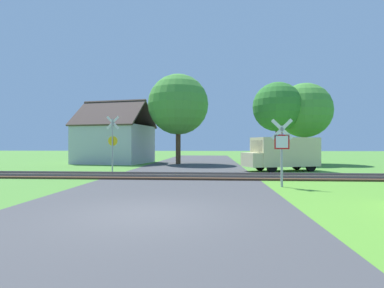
{
  "coord_description": "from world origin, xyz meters",
  "views": [
    {
      "loc": [
        1.7,
        -7.43,
        1.75
      ],
      "look_at": [
        0.5,
        9.58,
        1.8
      ],
      "focal_mm": 28.0,
      "sensor_mm": 36.0,
      "label": 1
    }
  ],
  "objects_px": {
    "house": "(115,142)",
    "mail_truck": "(283,153)",
    "tree_far": "(304,111)",
    "tree_right": "(277,107)",
    "stop_sign_near": "(282,147)",
    "crossing_sign_far": "(113,140)",
    "tree_center": "(178,105)"
  },
  "relations": [
    {
      "from": "house",
      "to": "tree_far",
      "type": "distance_m",
      "value": 18.19
    },
    {
      "from": "house",
      "to": "tree_right",
      "type": "bearing_deg",
      "value": 6.4
    },
    {
      "from": "stop_sign_near",
      "to": "mail_truck",
      "type": "relative_size",
      "value": 0.54
    },
    {
      "from": "stop_sign_near",
      "to": "tree_far",
      "type": "distance_m",
      "value": 16.95
    },
    {
      "from": "tree_center",
      "to": "tree_right",
      "type": "relative_size",
      "value": 1.11
    },
    {
      "from": "stop_sign_near",
      "to": "tree_center",
      "type": "bearing_deg",
      "value": -60.05
    },
    {
      "from": "tree_center",
      "to": "mail_truck",
      "type": "bearing_deg",
      "value": -41.98
    },
    {
      "from": "crossing_sign_far",
      "to": "tree_center",
      "type": "relative_size",
      "value": 0.44
    },
    {
      "from": "tree_center",
      "to": "tree_far",
      "type": "bearing_deg",
      "value": 4.39
    },
    {
      "from": "tree_far",
      "to": "tree_right",
      "type": "xyz_separation_m",
      "value": [
        -2.62,
        -0.78,
        0.25
      ]
    },
    {
      "from": "mail_truck",
      "to": "tree_center",
      "type": "bearing_deg",
      "value": 28.88
    },
    {
      "from": "tree_far",
      "to": "mail_truck",
      "type": "relative_size",
      "value": 1.42
    },
    {
      "from": "house",
      "to": "mail_truck",
      "type": "bearing_deg",
      "value": -19.96
    },
    {
      "from": "house",
      "to": "tree_center",
      "type": "height_order",
      "value": "tree_center"
    },
    {
      "from": "stop_sign_near",
      "to": "house",
      "type": "distance_m",
      "value": 20.02
    },
    {
      "from": "house",
      "to": "tree_far",
      "type": "bearing_deg",
      "value": 9.36
    },
    {
      "from": "crossing_sign_far",
      "to": "tree_right",
      "type": "height_order",
      "value": "tree_right"
    },
    {
      "from": "house",
      "to": "mail_truck",
      "type": "relative_size",
      "value": 1.41
    },
    {
      "from": "mail_truck",
      "to": "tree_far",
      "type": "bearing_deg",
      "value": -44.66
    },
    {
      "from": "tree_right",
      "to": "tree_far",
      "type": "bearing_deg",
      "value": 16.57
    },
    {
      "from": "stop_sign_near",
      "to": "house",
      "type": "relative_size",
      "value": 0.38
    },
    {
      "from": "crossing_sign_far",
      "to": "tree_center",
      "type": "bearing_deg",
      "value": 72.19
    },
    {
      "from": "tree_center",
      "to": "house",
      "type": "bearing_deg",
      "value": 171.29
    },
    {
      "from": "crossing_sign_far",
      "to": "tree_right",
      "type": "distance_m",
      "value": 15.29
    },
    {
      "from": "tree_far",
      "to": "mail_truck",
      "type": "distance_m",
      "value": 9.55
    },
    {
      "from": "mail_truck",
      "to": "house",
      "type": "bearing_deg",
      "value": 41.31
    },
    {
      "from": "tree_far",
      "to": "house",
      "type": "bearing_deg",
      "value": 179.77
    },
    {
      "from": "crossing_sign_far",
      "to": "tree_far",
      "type": "distance_m",
      "value": 17.83
    },
    {
      "from": "stop_sign_near",
      "to": "tree_right",
      "type": "height_order",
      "value": "tree_right"
    },
    {
      "from": "tree_far",
      "to": "tree_center",
      "type": "relative_size",
      "value": 0.9
    },
    {
      "from": "tree_right",
      "to": "crossing_sign_far",
      "type": "bearing_deg",
      "value": -145.42
    },
    {
      "from": "crossing_sign_far",
      "to": "tree_right",
      "type": "bearing_deg",
      "value": 38.31
    }
  ]
}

